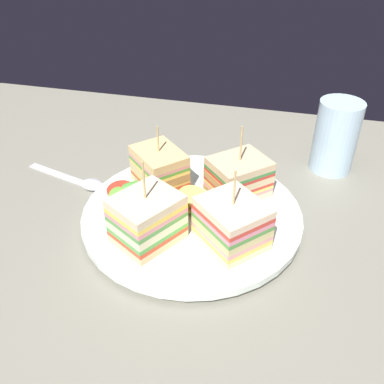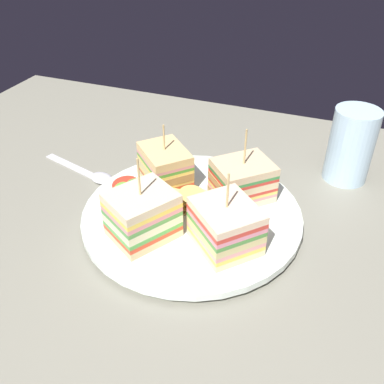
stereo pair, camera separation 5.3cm
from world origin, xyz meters
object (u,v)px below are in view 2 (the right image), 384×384
at_px(sandwich_wedge_0, 165,167).
at_px(spoon, 94,175).
at_px(sandwich_wedge_3, 242,180).
at_px(drinking_glass, 350,150).
at_px(sandwich_wedge_2, 225,226).
at_px(plate, 192,215).
at_px(sandwich_wedge_1, 143,215).
at_px(chip_pile, 186,199).

height_order(sandwich_wedge_0, spoon, sandwich_wedge_0).
distance_m(sandwich_wedge_3, drinking_glass, 0.18).
xyz_separation_m(sandwich_wedge_0, sandwich_wedge_2, (-0.12, 0.09, 0.00)).
xyz_separation_m(plate, spoon, (0.18, -0.04, -0.01)).
bearing_deg(plate, sandwich_wedge_1, 59.70).
xyz_separation_m(sandwich_wedge_0, chip_pile, (-0.05, 0.04, -0.01)).
distance_m(plate, sandwich_wedge_0, 0.08).
relative_size(plate, sandwich_wedge_3, 2.81).
relative_size(plate, drinking_glass, 2.58).
bearing_deg(sandwich_wedge_0, sandwich_wedge_1, -36.23).
height_order(sandwich_wedge_0, sandwich_wedge_2, sandwich_wedge_2).
bearing_deg(plate, chip_pile, -23.18).
distance_m(sandwich_wedge_1, chip_pile, 0.08).
relative_size(sandwich_wedge_1, sandwich_wedge_2, 1.08).
bearing_deg(chip_pile, sandwich_wedge_3, -140.75).
xyz_separation_m(sandwich_wedge_0, sandwich_wedge_1, (-0.02, 0.11, 0.00)).
distance_m(sandwich_wedge_1, sandwich_wedge_3, 0.15).
bearing_deg(spoon, plate, 1.31).
distance_m(sandwich_wedge_0, chip_pile, 0.06).
bearing_deg(sandwich_wedge_1, sandwich_wedge_2, -48.04).
distance_m(sandwich_wedge_0, spoon, 0.13).
bearing_deg(sandwich_wedge_1, sandwich_wedge_3, -5.49).
xyz_separation_m(chip_pile, spoon, (0.17, -0.04, -0.03)).
bearing_deg(sandwich_wedge_2, sandwich_wedge_0, 4.57).
bearing_deg(sandwich_wedge_0, chip_pile, 1.61).
bearing_deg(chip_pile, spoon, -13.71).
distance_m(sandwich_wedge_2, spoon, 0.25).
relative_size(sandwich_wedge_3, drinking_glass, 0.92).
distance_m(chip_pile, spoon, 0.17).
distance_m(plate, spoon, 0.18).
xyz_separation_m(sandwich_wedge_2, chip_pile, (0.07, -0.05, -0.01)).
bearing_deg(plate, sandwich_wedge_0, -39.05).
height_order(sandwich_wedge_1, spoon, sandwich_wedge_1).
bearing_deg(sandwich_wedge_1, spoon, 83.15).
distance_m(plate, chip_pile, 0.02).
relative_size(sandwich_wedge_0, sandwich_wedge_1, 0.85).
height_order(plate, spoon, plate).
bearing_deg(chip_pile, sandwich_wedge_2, 143.93).
relative_size(plate, chip_pile, 3.53).
bearing_deg(chip_pile, sandwich_wedge_0, -41.86).
bearing_deg(sandwich_wedge_0, spoon, -135.83).
xyz_separation_m(spoon, drinking_glass, (-0.35, -0.14, 0.04)).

